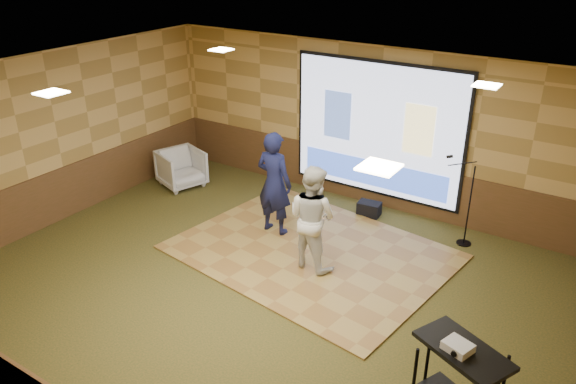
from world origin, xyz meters
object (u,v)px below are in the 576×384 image
Objects in this scene: player_left at (274,183)px; player_right at (312,217)px; banquet_chair at (181,168)px; dance_floor at (311,251)px; mic_stand at (464,217)px; av_table at (460,371)px; projector at (458,347)px; projector_screen at (377,131)px; duffel_bag at (369,209)px.

player_left reaches higher than player_right.
banquet_chair is at bearing -11.92° from player_left.
dance_floor is 2.51× the size of player_right.
player_left is 3.20m from mic_stand.
projector reaches higher than av_table.
projector_screen reaches higher than dance_floor.
player_right is 1.99× the size of banquet_chair.
av_table is 0.35m from projector.
dance_floor is at bearing 165.10° from player_left.
player_right is at bearing -89.89° from duffel_bag.
mic_stand is (-1.11, 3.83, -0.21)m from av_table.
projector_screen is at bearing -50.52° from banquet_chair.
player_left is 4.65m from av_table.
projector_screen is 1.84× the size of player_left.
mic_stand reaches higher than av_table.
player_right is at bearing 147.23° from av_table.
projector_screen reaches higher than mic_stand.
dance_floor is 3.90m from projector.
projector_screen reaches higher than projector.
player_left reaches higher than av_table.
dance_floor is 1.75m from duffel_bag.
projector is (2.80, -1.89, 0.18)m from player_right.
av_table is 4.88m from duffel_bag.
duffel_bag is (1.10, 1.48, -0.81)m from player_left.
projector is at bearing -56.25° from projector_screen.
projector_screen is 3.97× the size of banquet_chair.
projector_screen reaches higher than duffel_bag.
projector_screen reaches higher than banquet_chair.
dance_floor is at bearing -83.88° from banquet_chair.
player_left is 4.42× the size of duffel_bag.
player_left is at bearing 164.52° from dance_floor.
av_table is at bearing 69.69° from projector.
duffel_bag is (-2.85, 3.92, -0.58)m from av_table.
banquet_chair is (-6.62, 3.10, -0.66)m from projector.
banquet_chair reaches higher than dance_floor.
projector_screen is 1.99× the size of player_right.
projector_screen is 5.37m from av_table.
dance_floor is at bearing -50.60° from player_right.
projector_screen is 0.80× the size of dance_floor.
banquet_chair is at bearing 173.27° from projector.
player_right is 2.67m from mic_stand.
player_right is 4.07× the size of duffel_bag.
mic_stand is (1.90, -0.54, -0.98)m from projector_screen.
dance_floor is 2.60m from mic_stand.
player_left is 2.83m from banquet_chair.
mic_stand is (-1.06, 3.89, -0.55)m from projector.
dance_floor is 2.74× the size of mic_stand.
player_right is (0.21, -0.35, 0.85)m from dance_floor.
mic_stand is 5.61m from banquet_chair.
banquet_chair is (-5.55, -0.80, -0.11)m from mic_stand.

